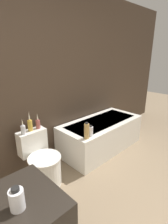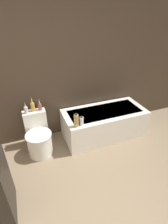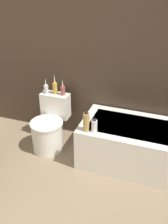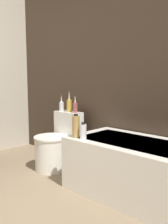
% 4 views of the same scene
% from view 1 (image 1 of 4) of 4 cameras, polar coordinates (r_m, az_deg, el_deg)
% --- Properties ---
extents(wall_back_tiled, '(6.40, 0.06, 2.60)m').
position_cam_1_polar(wall_back_tiled, '(2.66, -12.04, 10.67)').
color(wall_back_tiled, '#423326').
rests_on(wall_back_tiled, ground_plane).
extents(bathtub, '(1.52, 0.72, 0.52)m').
position_cam_1_polar(bathtub, '(3.18, 5.56, -7.27)').
color(bathtub, white).
rests_on(bathtub, ground).
extents(toilet, '(0.42, 0.58, 0.68)m').
position_cam_1_polar(toilet, '(2.45, -13.48, -16.03)').
color(toilet, white).
rests_on(toilet, ground).
extents(soap_bottle_glass, '(0.08, 0.08, 0.14)m').
position_cam_1_polar(soap_bottle_glass, '(1.14, -21.09, -25.05)').
color(soap_bottle_glass, silver).
rests_on(soap_bottle_glass, vanity_counter).
extents(vase_gold, '(0.06, 0.06, 0.21)m').
position_cam_1_polar(vase_gold, '(2.34, -19.28, -5.20)').
color(vase_gold, silver).
rests_on(vase_gold, toilet).
extents(vase_silver, '(0.06, 0.06, 0.27)m').
position_cam_1_polar(vase_silver, '(2.40, -17.23, -3.83)').
color(vase_silver, gold).
rests_on(vase_silver, toilet).
extents(vase_bronze, '(0.06, 0.06, 0.22)m').
position_cam_1_polar(vase_bronze, '(2.45, -14.81, -3.57)').
color(vase_bronze, '#994C47').
rests_on(vase_bronze, toilet).
extents(shampoo_bottle_tall, '(0.07, 0.07, 0.24)m').
position_cam_1_polar(shampoo_bottle_tall, '(2.42, 0.88, -6.20)').
color(shampoo_bottle_tall, tan).
rests_on(shampoo_bottle_tall, bathtub).
extents(shampoo_bottle_short, '(0.07, 0.07, 0.16)m').
position_cam_1_polar(shampoo_bottle_short, '(2.50, 2.21, -6.27)').
color(shampoo_bottle_short, silver).
rests_on(shampoo_bottle_short, bathtub).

